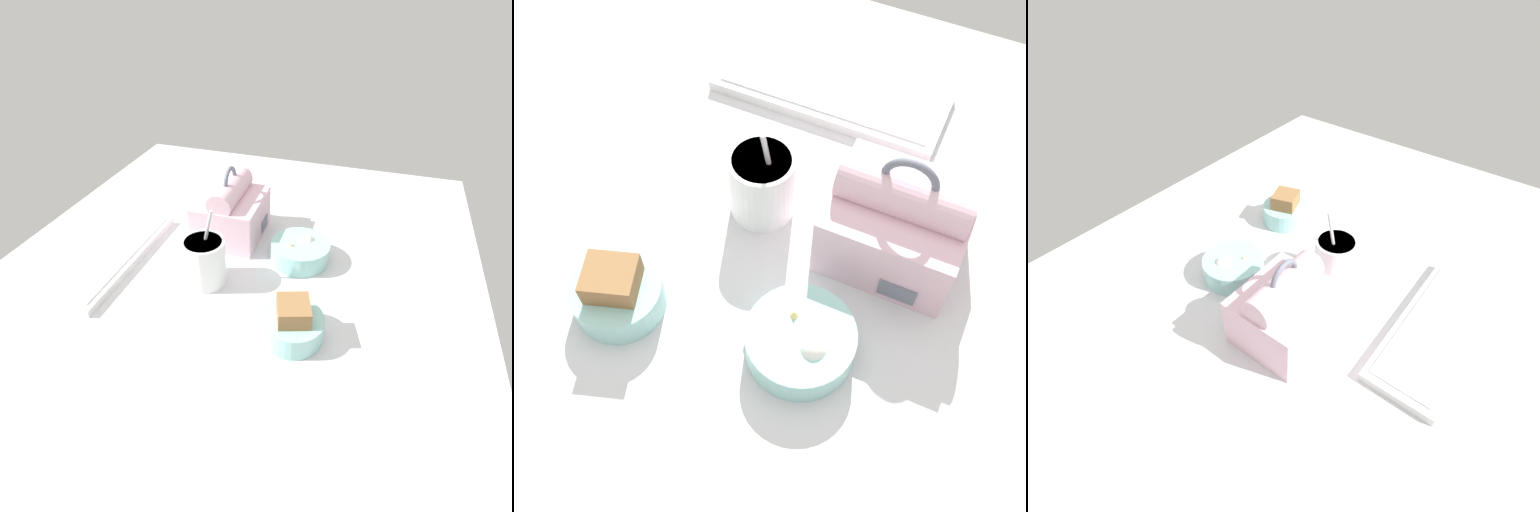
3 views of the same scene
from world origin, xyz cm
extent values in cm
cube|color=silver|center=(0.00, 0.00, 1.00)|extent=(140.00, 110.00, 2.00)
cube|color=silver|center=(0.86, 29.85, 2.90)|extent=(37.33, 14.21, 1.80)
cube|color=white|center=(0.86, 29.85, 3.95)|extent=(34.34, 11.65, 0.30)
cube|color=beige|center=(19.08, 5.57, 7.47)|extent=(17.85, 15.38, 10.94)
cylinder|color=beige|center=(19.08, 5.57, 14.60)|extent=(16.96, 6.02, 6.02)
cube|color=slate|center=(22.21, -2.22, 5.01)|extent=(5.00, 0.30, 3.28)
torus|color=slate|center=(19.08, 5.57, 17.31)|extent=(7.25, 1.00, 7.25)
cylinder|color=white|center=(0.40, 4.84, 7.34)|extent=(9.14, 9.14, 10.68)
cylinder|color=#C6892D|center=(0.40, 4.84, 12.38)|extent=(8.04, 8.04, 0.60)
cylinder|color=silver|center=(1.08, 4.38, 13.83)|extent=(0.70, 3.65, 12.09)
cylinder|color=#93D1CC|center=(-10.38, -17.07, 4.44)|extent=(11.91, 11.91, 4.88)
cube|color=olive|center=(-10.38, -17.07, 7.12)|extent=(8.07, 7.68, 6.83)
cylinder|color=#93D1CC|center=(13.54, -13.44, 4.46)|extent=(13.75, 13.75, 4.92)
ellipsoid|color=white|center=(15.60, -14.47, 5.92)|extent=(3.74, 3.74, 4.40)
cone|color=#F4DB84|center=(11.82, -11.52, 5.81)|extent=(6.21, 6.21, 4.18)
sphere|color=#4C5623|center=(13.98, -17.61, 4.55)|extent=(1.65, 1.65, 1.65)
sphere|color=#4C5623|center=(14.56, -16.81, 4.55)|extent=(1.65, 1.65, 1.65)
sphere|color=#4C5623|center=(14.63, -15.83, 4.55)|extent=(1.65, 1.65, 1.65)
camera|label=1|loc=(-61.92, -25.82, 60.14)|focal=28.00mm
camera|label=2|loc=(23.37, -44.19, 77.52)|focal=45.00mm
camera|label=3|loc=(58.36, 36.21, 67.20)|focal=28.00mm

